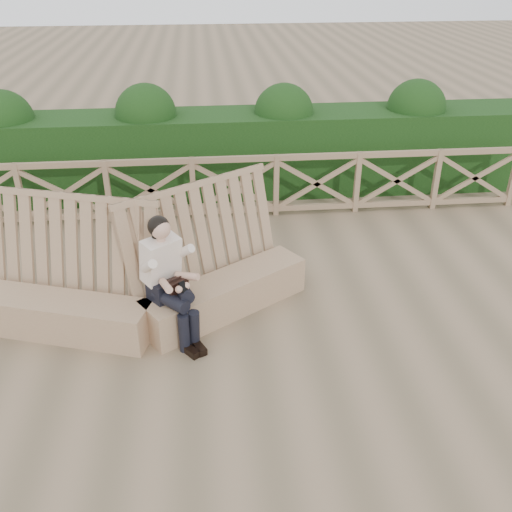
{
  "coord_description": "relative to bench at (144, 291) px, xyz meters",
  "views": [
    {
      "loc": [
        -0.53,
        -5.62,
        4.26
      ],
      "look_at": [
        0.07,
        0.4,
        0.9
      ],
      "focal_mm": 40.0,
      "sensor_mm": 36.0,
      "label": 1
    }
  ],
  "objects": [
    {
      "name": "woman",
      "position": [
        0.35,
        -0.35,
        0.42
      ],
      "size": [
        0.78,
        0.95,
        1.55
      ],
      "rotation": [
        0.0,
        0.0,
        0.66
      ],
      "color": "black",
      "rests_on": "ground"
    },
    {
      "name": "hedge",
      "position": [
        1.34,
        4.18,
        0.34
      ],
      "size": [
        12.0,
        1.2,
        1.5
      ],
      "primitive_type": "cube",
      "color": "black",
      "rests_on": "ground"
    },
    {
      "name": "ground",
      "position": [
        1.34,
        -0.52,
        -0.41
      ],
      "size": [
        60.0,
        60.0,
        0.0
      ],
      "primitive_type": "plane",
      "color": "brown",
      "rests_on": "ground"
    },
    {
      "name": "guardrail",
      "position": [
        1.34,
        2.98,
        0.14
      ],
      "size": [
        10.1,
        0.09,
        1.1
      ],
      "color": "#7F664A",
      "rests_on": "ground"
    },
    {
      "name": "bench",
      "position": [
        0.0,
        0.0,
        0.0
      ],
      "size": [
        4.29,
        1.9,
        1.62
      ],
      "rotation": [
        0.0,
        0.0,
        0.13
      ],
      "color": "#967156",
      "rests_on": "ground"
    }
  ]
}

